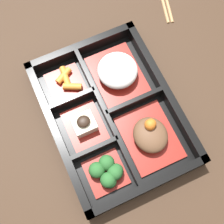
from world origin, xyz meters
TOP-DOWN VIEW (x-y plane):
  - ground_plane at (0.00, 0.00)m, footprint 3.00×3.00m
  - bento_base at (0.00, 0.00)m, footprint 0.32×0.23m
  - bento_rim at (-0.00, -0.00)m, footprint 0.32×0.23m
  - bowl_rice at (-0.07, 0.04)m, footprint 0.12×0.09m
  - bowl_stew at (0.07, 0.04)m, footprint 0.12×0.09m
  - bowl_carrots at (-0.10, -0.05)m, footprint 0.07×0.07m
  - bowl_tofu at (-0.00, -0.06)m, footprint 0.08×0.07m
  - bowl_greens at (0.10, -0.05)m, footprint 0.07×0.07m

SIDE VIEW (x-z plane):
  - ground_plane at x=0.00m, z-range 0.00..0.00m
  - bento_base at x=0.00m, z-range 0.00..0.01m
  - bowl_carrots at x=-0.10m, z-range 0.01..0.03m
  - bento_rim at x=0.00m, z-range 0.00..0.04m
  - bowl_tofu at x=0.00m, z-range 0.00..0.04m
  - bowl_stew at x=0.07m, z-range 0.00..0.05m
  - bowl_greens at x=0.10m, z-range 0.01..0.04m
  - bowl_rice at x=-0.07m, z-range 0.01..0.05m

